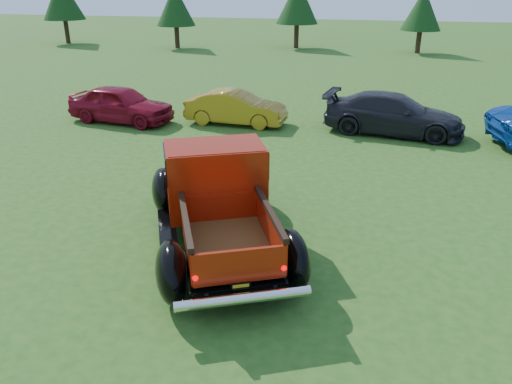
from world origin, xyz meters
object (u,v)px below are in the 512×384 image
tree_mid_left (297,2)px  tree_mid_right (422,10)px  tree_west (175,5)px  show_car_yellow (236,108)px  pickup_truck (216,194)px  show_car_red (121,104)px  show_car_grey (393,114)px

tree_mid_left → tree_mid_right: bearing=-6.3°
tree_west → show_car_yellow: tree_west is taller
tree_mid_left → pickup_truck: bearing=-85.2°
tree_mid_right → pickup_truck: 30.57m
tree_west → show_car_red: (5.50, -20.80, -2.42)m
show_car_grey → show_car_red: bearing=103.1°
show_car_yellow → show_car_grey: show_car_grey is taller
tree_mid_left → show_car_red: 23.22m
tree_mid_left → tree_mid_right: size_ratio=1.14×
pickup_truck → show_car_red: size_ratio=1.45×
tree_west → tree_mid_left: tree_mid_left is taller
show_car_red → show_car_grey: bearing=-77.9°
pickup_truck → show_car_red: bearing=103.3°
tree_west → show_car_red: bearing=-75.2°
tree_west → tree_mid_right: 18.03m
pickup_truck → show_car_yellow: bearing=77.7°
show_car_yellow → show_car_grey: size_ratio=0.78×
show_car_yellow → tree_west: bearing=29.5°
tree_mid_right → show_car_yellow: 22.82m
tree_west → show_car_yellow: bearing=-64.1°
tree_mid_right → show_car_red: 25.23m
tree_mid_right → pickup_truck: size_ratio=0.76×
pickup_truck → show_car_grey: 9.46m
pickup_truck → show_car_yellow: (-1.78, 8.64, -0.35)m
tree_west → show_car_grey: (15.50, -20.21, -2.41)m
tree_west → tree_mid_right: bearing=3.2°
tree_west → tree_mid_right: (18.00, 1.00, -0.14)m
tree_mid_left → pickup_truck: (2.59, -30.82, -2.42)m
tree_mid_left → show_car_grey: 23.30m
tree_mid_right → show_car_grey: tree_mid_right is taller
show_car_yellow → tree_mid_right: bearing=-17.6°
pickup_truck → show_car_grey: size_ratio=1.22×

